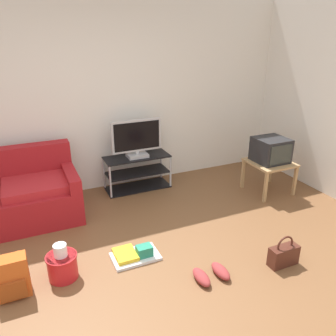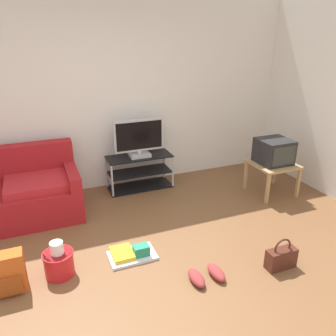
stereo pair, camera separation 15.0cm
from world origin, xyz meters
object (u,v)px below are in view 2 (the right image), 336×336
object	(u,v)px
backpack	(8,273)
handbag	(281,258)
side_table	(273,167)
cleaning_bucket	(59,262)
flat_tv	(139,139)
crt_tv	(274,151)
sneakers_pair	(206,275)
floor_tray	(132,254)
tv_stand	(140,172)

from	to	relation	value
backpack	handbag	xyz separation A→B (m)	(2.50, -0.65, -0.08)
side_table	cleaning_bucket	bearing A→B (deg)	-166.68
backpack	cleaning_bucket	size ratio (longest dim) A/B	1.07
handbag	flat_tv	bearing A→B (deg)	107.73
crt_tv	backpack	distance (m)	3.59
crt_tv	backpack	world-z (taller)	crt_tv
cleaning_bucket	handbag	bearing A→B (deg)	-19.06
backpack	sneakers_pair	size ratio (longest dim) A/B	1.17
handbag	sneakers_pair	bearing A→B (deg)	171.12
backpack	floor_tray	size ratio (longest dim) A/B	0.81
floor_tray	crt_tv	bearing A→B (deg)	17.57
handbag	cleaning_bucket	bearing A→B (deg)	160.94
crt_tv	floor_tray	bearing A→B (deg)	-162.43
tv_stand	crt_tv	xyz separation A→B (m)	(1.71, -0.88, 0.39)
tv_stand	sneakers_pair	xyz separation A→B (m)	(-0.03, -2.21, -0.21)
backpack	cleaning_bucket	distance (m)	0.44
side_table	sneakers_pair	world-z (taller)	side_table
backpack	handbag	world-z (taller)	backpack
crt_tv	sneakers_pair	size ratio (longest dim) A/B	1.30
tv_stand	backpack	world-z (taller)	tv_stand
flat_tv	sneakers_pair	size ratio (longest dim) A/B	2.17
tv_stand	cleaning_bucket	distance (m)	2.09
side_table	cleaning_bucket	distance (m)	3.13
floor_tray	tv_stand	bearing A→B (deg)	69.47
tv_stand	floor_tray	xyz separation A→B (m)	(-0.60, -1.61, -0.21)
tv_stand	crt_tv	size ratio (longest dim) A/B	2.17
backpack	floor_tray	world-z (taller)	backpack
side_table	handbag	xyz separation A→B (m)	(-0.97, -1.43, -0.29)
backpack	tv_stand	bearing A→B (deg)	59.67
side_table	backpack	world-z (taller)	side_table
flat_tv	side_table	bearing A→B (deg)	-27.06
flat_tv	floor_tray	distance (m)	1.85
handbag	side_table	bearing A→B (deg)	55.89
side_table	cleaning_bucket	size ratio (longest dim) A/B	1.57
flat_tv	handbag	distance (m)	2.51
tv_stand	sneakers_pair	bearing A→B (deg)	-90.90
tv_stand	handbag	bearing A→B (deg)	-72.43
backpack	sneakers_pair	bearing A→B (deg)	-0.84
floor_tray	sneakers_pair	bearing A→B (deg)	-46.40
backpack	floor_tray	bearing A→B (deg)	19.49
flat_tv	handbag	xyz separation A→B (m)	(0.74, -2.30, -0.66)
handbag	cleaning_bucket	world-z (taller)	cleaning_bucket
flat_tv	cleaning_bucket	xyz separation A→B (m)	(-1.33, -1.59, -0.63)
backpack	handbag	size ratio (longest dim) A/B	1.18
handbag	sneakers_pair	size ratio (longest dim) A/B	1.00
side_table	backpack	xyz separation A→B (m)	(-3.47, -0.78, -0.21)
crt_tv	sneakers_pair	distance (m)	2.27
side_table	tv_stand	bearing A→B (deg)	152.35
sneakers_pair	floor_tray	bearing A→B (deg)	133.60
handbag	floor_tray	bearing A→B (deg)	151.84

